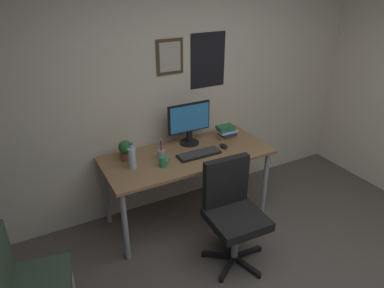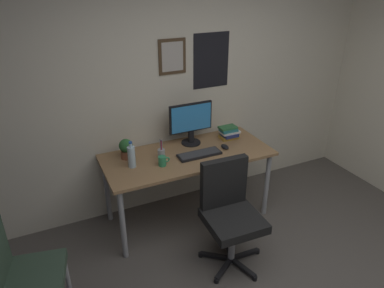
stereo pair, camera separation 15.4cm
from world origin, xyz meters
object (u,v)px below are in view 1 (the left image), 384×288
potted_plant (125,150)px  pen_cup (161,154)px  keyboard (199,154)px  coffee_mug_near (163,162)px  office_chair (232,208)px  book_stack_left (227,132)px  side_chair (27,279)px  water_bottle (132,158)px  computer_mouse (224,146)px  monitor (189,122)px

potted_plant → pen_cup: (0.30, -0.15, -0.05)m
keyboard → coffee_mug_near: bearing=-175.0°
office_chair → book_stack_left: size_ratio=4.55×
coffee_mug_near → potted_plant: 0.39m
side_chair → pen_cup: bearing=28.2°
water_bottle → book_stack_left: (1.11, 0.15, -0.04)m
potted_plant → office_chair: bearing=-53.4°
coffee_mug_near → keyboard: bearing=5.0°
keyboard → computer_mouse: computer_mouse is taller
keyboard → coffee_mug_near: (-0.39, -0.03, 0.03)m
coffee_mug_near → monitor: bearing=36.1°
pen_cup → keyboard: bearing=-15.5°
office_chair → computer_mouse: 0.75m
monitor → potted_plant: bearing=-177.3°
pen_cup → coffee_mug_near: bearing=-106.3°
water_bottle → coffee_mug_near: bearing=-20.2°
water_bottle → potted_plant: 0.19m
pen_cup → book_stack_left: pen_cup is taller
computer_mouse → water_bottle: size_ratio=0.44×
computer_mouse → monitor: bearing=135.4°
keyboard → pen_cup: (-0.35, 0.10, 0.04)m
water_bottle → keyboard: bearing=-5.3°
monitor → potted_plant: 0.71m
coffee_mug_near → water_bottle: bearing=159.8°
coffee_mug_near → book_stack_left: book_stack_left is taller
side_chair → monitor: bearing=27.5°
office_chair → monitor: monitor is taller
pen_cup → book_stack_left: (0.81, 0.12, 0.01)m
monitor → computer_mouse: (0.26, -0.26, -0.22)m
potted_plant → monitor: bearing=2.7°
book_stack_left → keyboard: bearing=-154.8°
book_stack_left → office_chair: bearing=-119.4°
water_bottle → pen_cup: water_bottle is taller
side_chair → water_bottle: bearing=33.4°
water_bottle → potted_plant: water_bottle is taller
water_bottle → coffee_mug_near: water_bottle is taller
water_bottle → coffee_mug_near: size_ratio=2.29×
side_chair → keyboard: (1.65, 0.60, 0.26)m
water_bottle → potted_plant: size_ratio=1.29×
keyboard → potted_plant: bearing=159.1°
side_chair → office_chair: bearing=-0.5°
pen_cup → computer_mouse: bearing=-6.3°
water_bottle → pen_cup: 0.31m
side_chair → water_bottle: size_ratio=3.47×
potted_plant → book_stack_left: 1.11m
computer_mouse → office_chair: bearing=-116.0°
side_chair → potted_plant: potted_plant is taller
pen_cup → book_stack_left: 0.82m
keyboard → book_stack_left: size_ratio=2.06×
pen_cup → office_chair: bearing=-64.2°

